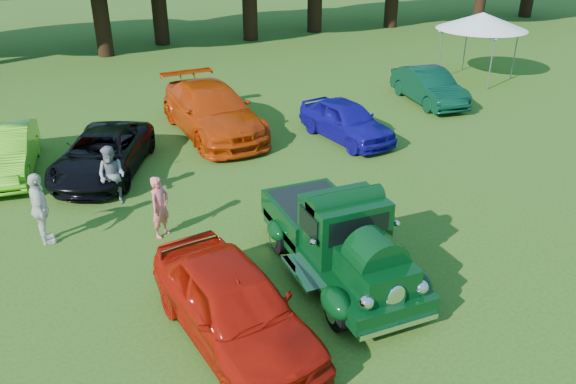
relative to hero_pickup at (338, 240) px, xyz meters
name	(u,v)px	position (x,y,z in m)	size (l,w,h in m)	color
ground	(316,290)	(-0.68, -0.41, -0.80)	(120.00, 120.00, 0.00)	#2E5313
hero_pickup	(338,240)	(0.00, 0.00, 0.00)	(2.19, 4.71, 1.84)	black
red_convertible	(234,305)	(-2.62, -1.13, -0.07)	(1.72, 4.28, 1.46)	#A61107
back_car_lime	(6,152)	(-6.48, 8.21, -0.12)	(1.43, 4.10, 1.35)	#67D71C
back_car_black	(103,153)	(-3.91, 7.16, -0.17)	(2.09, 4.53, 1.26)	black
back_car_orange	(212,110)	(-0.07, 9.16, 0.03)	(2.32, 5.70, 1.65)	#BB3306
back_car_blue	(346,120)	(3.88, 6.92, -0.14)	(1.55, 3.86, 1.32)	#110B82
back_car_green	(429,86)	(8.86, 9.27, -0.12)	(1.42, 4.08, 1.35)	black
spectator_pink	(160,207)	(-3.08, 2.96, -0.04)	(0.55, 0.36, 1.51)	#F16364
spectator_grey	(112,175)	(-3.89, 5.12, -0.01)	(0.76, 0.59, 1.57)	gray
spectator_white	(40,209)	(-5.62, 3.68, 0.07)	(1.01, 0.42, 1.73)	silver
canopy_tent	(482,21)	(13.01, 11.47, 1.78)	(5.23, 5.23, 2.97)	white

